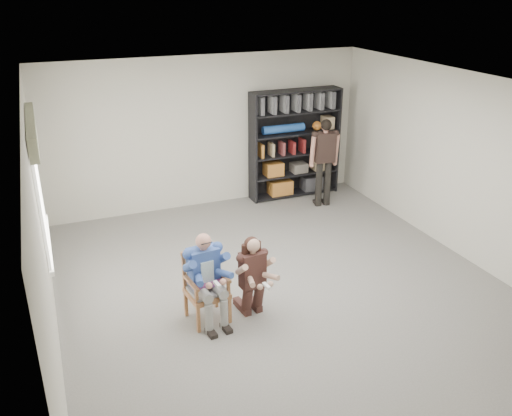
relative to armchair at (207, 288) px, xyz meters
name	(u,v)px	position (x,y,z in m)	size (l,w,h in m)	color
room_shell	(288,198)	(1.21, 0.25, 0.94)	(6.00, 7.00, 2.80)	silver
floor	(285,291)	(1.21, 0.25, -0.46)	(6.00, 7.00, 0.01)	slate
window_left	(40,186)	(-1.74, 1.25, 1.17)	(0.16, 2.00, 1.75)	white
armchair	(207,288)	(0.00, 0.00, 0.00)	(0.53, 0.52, 0.92)	#905C29
seated_man	(206,278)	(0.00, 0.00, 0.14)	(0.52, 0.72, 1.20)	#2A5393
kneeling_woman	(253,277)	(0.58, -0.12, 0.09)	(0.46, 0.74, 1.10)	#35221D
bookshelf	(295,144)	(2.91, 3.53, 0.59)	(1.80, 0.38, 2.10)	black
standing_man	(324,163)	(3.18, 2.81, 0.38)	(0.52, 0.29, 1.68)	black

